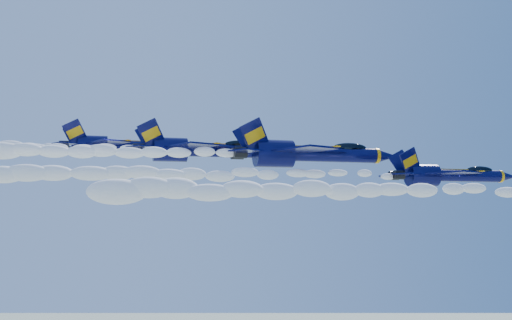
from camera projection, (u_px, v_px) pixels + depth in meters
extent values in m
ellipsoid|color=white|center=(347.00, 190.00, 52.27)|extent=(41.09, 1.88, 1.69)
cylinder|color=#08093A|center=(468.00, 176.00, 70.65)|extent=(7.97, 1.33, 1.33)
ellipsoid|color=#08093A|center=(422.00, 175.00, 69.20)|extent=(1.38, 2.39, 5.67)
cone|color=#08093A|center=(508.00, 177.00, 71.97)|extent=(2.30, 1.33, 1.33)
cylinder|color=#FFAC0A|center=(500.00, 176.00, 71.70)|extent=(0.31, 1.38, 1.38)
ellipsoid|color=black|center=(480.00, 170.00, 71.09)|extent=(3.19, 1.04, 0.88)
cube|color=#FFAC0A|center=(480.00, 172.00, 71.07)|extent=(3.72, 0.89, 0.16)
cube|color=#08093A|center=(454.00, 173.00, 66.21)|extent=(4.75, 5.63, 0.16)
cube|color=#08093A|center=(419.00, 177.00, 73.02)|extent=(4.75, 5.63, 0.16)
cube|color=#FFAC0A|center=(464.00, 172.00, 66.54)|extent=(2.14, 4.44, 0.09)
cube|color=#FFAC0A|center=(429.00, 177.00, 73.35)|extent=(2.14, 4.44, 0.09)
cube|color=#08093A|center=(410.00, 162.00, 67.93)|extent=(2.89, 0.91, 3.11)
cube|color=#08093A|center=(402.00, 163.00, 69.72)|extent=(2.89, 0.91, 3.11)
cylinder|color=black|center=(399.00, 175.00, 67.85)|extent=(1.06, 0.97, 0.97)
cylinder|color=black|center=(394.00, 176.00, 68.95)|extent=(1.06, 0.97, 0.97)
cube|color=#FFAC0A|center=(446.00, 169.00, 70.02)|extent=(9.74, 0.31, 0.07)
ellipsoid|color=white|center=(202.00, 174.00, 62.96)|extent=(41.09, 1.73, 1.55)
cylinder|color=#08093A|center=(334.00, 155.00, 72.40)|extent=(10.17, 1.70, 1.70)
ellipsoid|color=#08093A|center=(274.00, 154.00, 70.55)|extent=(1.76, 3.05, 7.24)
cone|color=#08093A|center=(387.00, 156.00, 74.09)|extent=(2.94, 1.70, 1.70)
cylinder|color=#FFAC0A|center=(376.00, 156.00, 73.74)|extent=(0.40, 1.76, 1.76)
ellipsoid|color=black|center=(350.00, 148.00, 72.97)|extent=(4.07, 1.32, 1.12)
cube|color=#FFAC0A|center=(350.00, 151.00, 72.94)|extent=(4.75, 1.13, 0.20)
cube|color=#08093A|center=(305.00, 149.00, 66.73)|extent=(6.06, 7.18, 0.20)
cube|color=#08093A|center=(279.00, 157.00, 75.43)|extent=(6.06, 7.18, 0.20)
cube|color=#FFAC0A|center=(319.00, 149.00, 67.15)|extent=(2.73, 5.66, 0.11)
cube|color=#FFAC0A|center=(292.00, 157.00, 75.85)|extent=(2.73, 5.66, 0.11)
cube|color=#08093A|center=(255.00, 136.00, 68.93)|extent=(3.68, 1.16, 3.96)
cube|color=#08093A|center=(249.00, 138.00, 71.21)|extent=(3.68, 1.16, 3.96)
cylinder|color=black|center=(240.00, 152.00, 68.82)|extent=(1.36, 1.24, 1.24)
cylinder|color=black|center=(237.00, 154.00, 70.24)|extent=(1.36, 1.24, 1.24)
cube|color=#FFAC0A|center=(306.00, 146.00, 71.60)|extent=(12.44, 0.40, 0.09)
ellipsoid|color=white|center=(34.00, 150.00, 64.06)|extent=(41.09, 2.20, 1.98)
cylinder|color=#08093A|center=(225.00, 151.00, 75.88)|extent=(9.37, 1.56, 1.56)
ellipsoid|color=#08093A|center=(170.00, 150.00, 74.18)|extent=(1.62, 2.81, 6.66)
cone|color=#08093A|center=(274.00, 152.00, 77.44)|extent=(2.71, 1.56, 1.56)
cylinder|color=#FFAC0A|center=(264.00, 152.00, 77.11)|extent=(0.36, 1.62, 1.62)
ellipsoid|color=black|center=(240.00, 145.00, 76.41)|extent=(3.75, 1.22, 1.03)
cube|color=#FFAC0A|center=(240.00, 147.00, 76.38)|extent=(4.37, 1.04, 0.19)
cube|color=#08093A|center=(192.00, 146.00, 70.66)|extent=(5.58, 6.62, 0.19)
cube|color=#08093A|center=(181.00, 153.00, 78.68)|extent=(5.58, 6.62, 0.19)
cube|color=#FFAC0A|center=(205.00, 145.00, 71.05)|extent=(2.51, 5.22, 0.10)
cube|color=#FFAC0A|center=(193.00, 153.00, 79.06)|extent=(2.51, 5.22, 0.10)
cube|color=#08093A|center=(151.00, 134.00, 72.69)|extent=(3.39, 1.07, 3.65)
cube|color=#08093A|center=(149.00, 136.00, 74.79)|extent=(3.39, 1.07, 3.65)
cylinder|color=black|center=(139.00, 149.00, 72.59)|extent=(1.25, 1.15, 1.15)
cylinder|color=black|center=(138.00, 150.00, 73.89)|extent=(1.25, 1.15, 1.15)
cube|color=#FFAC0A|center=(199.00, 143.00, 75.15)|extent=(11.45, 0.36, 0.08)
cylinder|color=#08093A|center=(142.00, 147.00, 82.70)|extent=(8.85, 1.48, 1.48)
ellipsoid|color=#08093A|center=(92.00, 146.00, 81.10)|extent=(1.53, 2.66, 6.29)
cone|color=#08093A|center=(186.00, 148.00, 84.17)|extent=(2.56, 1.48, 1.48)
cylinder|color=#FFAC0A|center=(177.00, 148.00, 83.87)|extent=(0.34, 1.53, 1.53)
ellipsoid|color=black|center=(155.00, 142.00, 83.20)|extent=(3.54, 1.15, 0.97)
cube|color=#FFAC0A|center=(155.00, 144.00, 83.17)|extent=(4.13, 0.98, 0.18)
cube|color=#08093A|center=(108.00, 142.00, 77.78)|extent=(5.27, 6.25, 0.18)
cube|color=#08093A|center=(106.00, 149.00, 85.34)|extent=(5.27, 6.25, 0.18)
cube|color=#FFAC0A|center=(119.00, 142.00, 78.14)|extent=(2.37, 4.93, 0.10)
cube|color=#FFAC0A|center=(116.00, 149.00, 85.71)|extent=(2.37, 4.93, 0.10)
cube|color=#08093A|center=(75.00, 132.00, 79.69)|extent=(3.20, 1.01, 3.45)
cube|color=#08093A|center=(75.00, 134.00, 81.67)|extent=(3.20, 1.01, 3.45)
cylinder|color=black|center=(64.00, 145.00, 79.59)|extent=(1.18, 1.08, 1.08)
cylinder|color=black|center=(64.00, 146.00, 80.82)|extent=(1.18, 1.08, 1.08)
cube|color=#FFAC0A|center=(119.00, 140.00, 82.01)|extent=(10.82, 0.34, 0.08)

